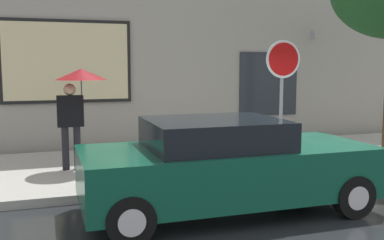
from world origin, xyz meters
name	(u,v)px	position (x,y,z in m)	size (l,w,h in m)	color
ground_plane	(305,201)	(0.00, 0.00, 0.00)	(60.00, 60.00, 0.00)	black
sidewalk	(233,161)	(0.00, 3.00, 0.07)	(20.00, 4.00, 0.15)	#A3A099
building_facade	(197,19)	(-0.03, 5.50, 3.48)	(20.00, 0.67, 7.00)	#9E998E
parked_car	(226,166)	(-1.46, -0.07, 0.72)	(4.42, 1.91, 1.44)	#0F4C38
fire_hydrant	(201,156)	(-1.26, 1.64, 0.52)	(0.30, 0.44, 0.75)	red
pedestrian_with_umbrella	(77,90)	(-3.41, 2.90, 1.75)	(1.01, 1.01, 2.02)	black
stop_sign	(282,78)	(0.54, 1.81, 1.98)	(0.76, 0.10, 2.59)	gray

